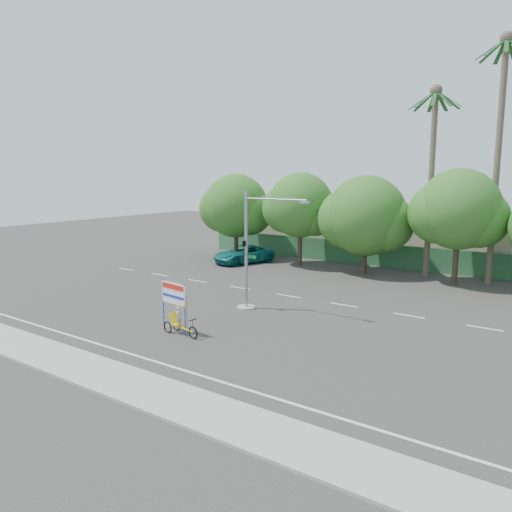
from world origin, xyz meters
The scene contains 14 objects.
ground centered at (0.00, 0.00, 0.00)m, with size 120.00×120.00×0.00m, color #33302D.
sidewalk_near centered at (0.00, -7.50, 0.06)m, with size 50.00×2.40×0.12m, color gray.
fence centered at (0.00, 21.50, 1.00)m, with size 38.00×0.08×2.00m, color #336B3D.
building_left centered at (-10.00, 26.00, 2.00)m, with size 12.00×8.00×4.00m, color #BFB698.
building_right centered at (8.00, 26.00, 1.80)m, with size 14.00×8.00×3.60m, color #BFB698.
tree_far_left centered at (-14.05, 18.00, 4.76)m, with size 7.14×6.00×7.96m.
tree_left centered at (-7.05, 18.00, 5.06)m, with size 6.66×5.60×8.07m.
tree_center centered at (-1.05, 18.00, 4.47)m, with size 7.62×6.40×7.85m.
tree_right centered at (5.95, 18.00, 5.24)m, with size 6.90×5.80×8.36m.
palm_tall centered at (8.00, 19.50, 10.46)m, with size 3.73×3.79×17.45m.
palm_short centered at (3.50, 19.50, 8.86)m, with size 3.73×3.79×14.45m.
traffic_signal centered at (-2.20, 3.98, 2.92)m, with size 4.72×1.10×7.00m.
trike_billboard centered at (-2.50, -1.85, 1.09)m, with size 2.73×0.82×2.70m.
pickup_truck centered at (-11.72, 16.11, 0.79)m, with size 2.61×5.67×1.57m, color #0E6662.
Camera 1 is at (14.68, -19.32, 7.98)m, focal length 35.00 mm.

